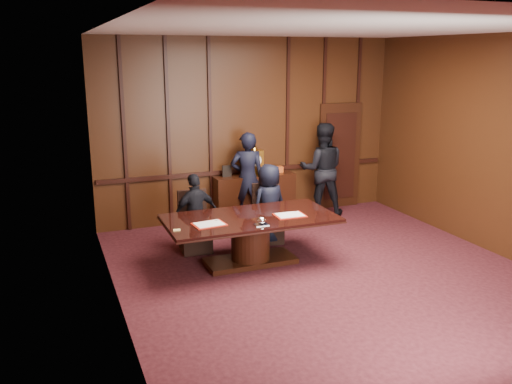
# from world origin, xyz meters

# --- Properties ---
(room) EXTENTS (7.00, 7.04, 3.50)m
(room) POSITION_xyz_m (0.07, 0.14, 1.72)
(room) COLOR black
(room) RESTS_ON ground
(sideboard) EXTENTS (1.60, 0.45, 1.54)m
(sideboard) POSITION_xyz_m (0.00, 3.26, 0.49)
(sideboard) COLOR black
(sideboard) RESTS_ON ground
(conference_table) EXTENTS (2.62, 1.32, 0.76)m
(conference_table) POSITION_xyz_m (-0.90, 1.10, 0.51)
(conference_table) COLOR black
(conference_table) RESTS_ON ground
(folder_left) EXTENTS (0.49, 0.38, 0.02)m
(folder_left) POSITION_xyz_m (-1.60, 0.94, 0.77)
(folder_left) COLOR red
(folder_left) RESTS_ON conference_table
(folder_right) EXTENTS (0.47, 0.34, 0.02)m
(folder_right) POSITION_xyz_m (-0.32, 0.93, 0.77)
(folder_right) COLOR red
(folder_right) RESTS_ON conference_table
(inkstand) EXTENTS (0.20, 0.14, 0.12)m
(inkstand) POSITION_xyz_m (-0.90, 0.65, 0.81)
(inkstand) COLOR white
(inkstand) RESTS_ON conference_table
(notepad) EXTENTS (0.11, 0.08, 0.01)m
(notepad) POSITION_xyz_m (-2.11, 0.85, 0.77)
(notepad) COLOR #F1CF76
(notepad) RESTS_ON conference_table
(chair_left) EXTENTS (0.51, 0.51, 0.99)m
(chair_left) POSITION_xyz_m (-1.55, 1.98, 0.29)
(chair_left) COLOR black
(chair_left) RESTS_ON ground
(chair_right) EXTENTS (0.56, 0.56, 0.99)m
(chair_right) POSITION_xyz_m (-0.25, 1.98, 0.29)
(chair_right) COLOR black
(chair_right) RESTS_ON ground
(signatory_left) EXTENTS (0.82, 0.47, 1.32)m
(signatory_left) POSITION_xyz_m (-1.55, 1.90, 0.66)
(signatory_left) COLOR black
(signatory_left) RESTS_ON ground
(signatory_right) EXTENTS (0.78, 0.62, 1.38)m
(signatory_right) POSITION_xyz_m (-0.25, 1.90, 0.69)
(signatory_right) COLOR black
(signatory_right) RESTS_ON ground
(witness_left) EXTENTS (0.74, 0.59, 1.77)m
(witness_left) POSITION_xyz_m (-0.20, 3.10, 0.88)
(witness_left) COLOR black
(witness_left) RESTS_ON ground
(witness_right) EXTENTS (1.10, 0.99, 1.86)m
(witness_right) POSITION_xyz_m (1.40, 3.10, 0.93)
(witness_right) COLOR black
(witness_right) RESTS_ON ground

